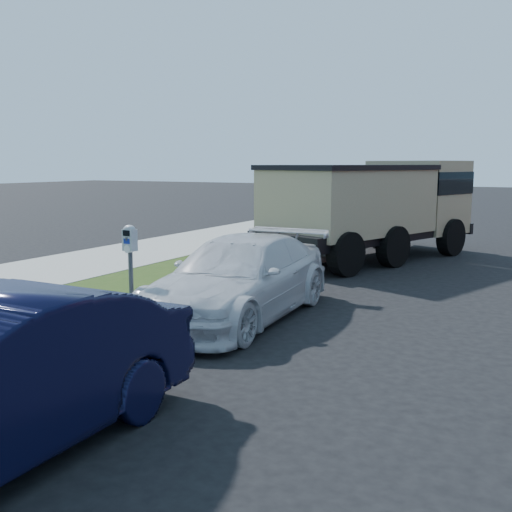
% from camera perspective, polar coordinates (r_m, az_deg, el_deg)
% --- Properties ---
extents(ground, '(120.00, 120.00, 0.00)m').
position_cam_1_polar(ground, '(7.98, 5.54, -8.82)').
color(ground, black).
rests_on(ground, ground).
extents(streetside, '(6.12, 50.00, 0.15)m').
position_cam_1_polar(streetside, '(12.60, -14.72, -2.21)').
color(streetside, gray).
rests_on(streetside, ground).
extents(parking_meter, '(0.20, 0.15, 1.42)m').
position_cam_1_polar(parking_meter, '(8.65, -11.90, 0.32)').
color(parking_meter, '#3F4247').
rests_on(parking_meter, ground).
extents(white_wagon, '(1.98, 4.44, 1.26)m').
position_cam_1_polar(white_wagon, '(9.40, -1.58, -2.11)').
color(white_wagon, silver).
rests_on(white_wagon, ground).
extents(dump_truck, '(4.26, 6.75, 2.49)m').
position_cam_1_polar(dump_truck, '(15.61, 11.32, 4.91)').
color(dump_truck, black).
rests_on(dump_truck, ground).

